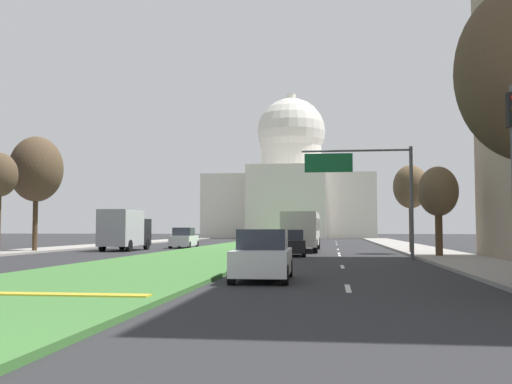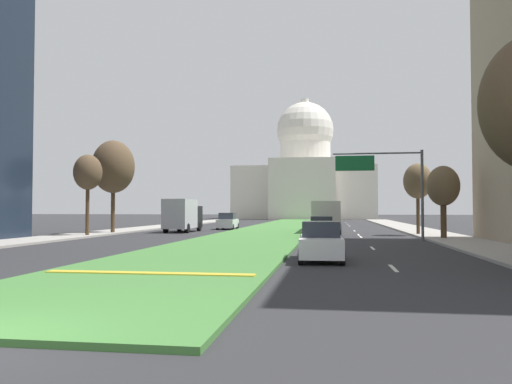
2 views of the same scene
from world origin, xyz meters
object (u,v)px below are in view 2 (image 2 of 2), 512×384
Objects in this scene: sedan_lead_stopped at (321,242)px; city_bus at (326,214)px; street_tree_right_mid at (443,187)px; box_truck_delivery at (183,215)px; street_tree_left_far at (113,167)px; capitol_building at (305,178)px; street_tree_right_far at (418,182)px; sedan_far_horizon at (326,219)px; street_tree_left_mid at (88,173)px; overhead_guide_sign at (387,175)px; sedan_midblock at (321,227)px; sedan_distant at (228,222)px.

city_bus reaches higher than sedan_lead_stopped.
box_truck_delivery is at bearing 158.35° from street_tree_right_mid.
street_tree_right_mid is 0.64× the size of street_tree_left_far.
capitol_building is at bearing 93.35° from sedan_lead_stopped.
street_tree_right_far reaches higher than sedan_far_horizon.
sedan_lead_stopped is (19.20, -16.07, -4.38)m from street_tree_left_mid.
overhead_guide_sign is 0.76× the size of street_tree_left_far.
street_tree_right_far reaches higher than sedan_midblock.
sedan_far_horizon is at bearing 89.76° from sedan_midblock.
city_bus is at bearing 110.96° from overhead_guide_sign.
capitol_building is 80.01m from street_tree_left_mid.
capitol_building is 80.78m from overhead_guide_sign.
overhead_guide_sign is 21.47m from box_truck_delivery.
capitol_building reaches higher than street_tree_left_mid.
street_tree_right_far reaches higher than street_tree_right_mid.
box_truck_delivery is at bearing 171.34° from street_tree_right_far.
capitol_building is 2.83× the size of city_bus.
street_tree_right_far is at bearing -8.66° from box_truck_delivery.
street_tree_right_mid is (27.85, 0.29, -1.29)m from street_tree_left_mid.
sedan_distant is (-15.38, 17.53, -3.83)m from overhead_guide_sign.
overhead_guide_sign reaches higher than sedan_lead_stopped.
street_tree_left_mid reaches higher than box_truck_delivery.
sedan_distant reaches higher than sedan_midblock.
street_tree_left_far reaches higher than sedan_far_horizon.
sedan_midblock is at bearing 169.17° from street_tree_right_mid.
sedan_distant is at bearing 126.61° from sedan_midblock.
sedan_midblock is at bearing -28.05° from box_truck_delivery.
overhead_guide_sign reaches higher than street_tree_right_mid.
sedan_far_horizon is (18.98, 33.57, -4.40)m from street_tree_left_mid.
street_tree_right_mid is 24.46m from box_truck_delivery.
street_tree_left_far is 1.98× the size of sedan_lead_stopped.
sedan_midblock is at bearing -8.61° from street_tree_left_far.
city_bus is at bearing -28.29° from sedan_distant.
street_tree_right_far reaches higher than sedan_distant.
street_tree_left_far is 1.38× the size of street_tree_right_far.
sedan_midblock is (18.85, 2.01, -4.40)m from street_tree_left_mid.
street_tree_left_far is 27.05m from street_tree_right_far.
street_tree_right_far is 9.37m from city_bus.
street_tree_left_mid is 27.88m from street_tree_right_mid.
street_tree_right_far is 22.20m from box_truck_delivery.
street_tree_right_mid is 1.27× the size of sedan_midblock.
city_bus reaches higher than sedan_distant.
street_tree_left_far is 34.83m from sedan_far_horizon.
city_bus is (0.22, -23.21, 0.98)m from sedan_far_horizon.
city_bus is at bearing 28.35° from street_tree_left_mid.
sedan_distant is at bearing 66.21° from box_truck_delivery.
sedan_lead_stopped is at bearing -90.00° from city_bus.
sedan_lead_stopped reaches higher than sedan_far_horizon.
sedan_midblock is (5.19, -76.71, -8.59)m from capitol_building.
street_tree_left_far reaches higher than city_bus.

